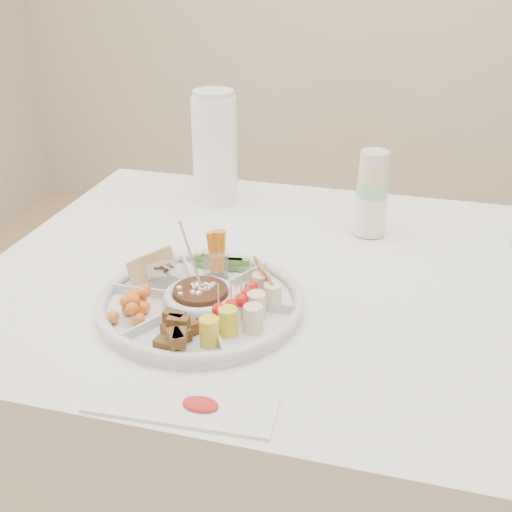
# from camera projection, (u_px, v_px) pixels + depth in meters

# --- Properties ---
(dining_table) EXTENTS (1.52, 1.02, 0.76)m
(dining_table) POSITION_uv_depth(u_px,v_px,m) (338.00, 424.00, 1.48)
(dining_table) COLOR white
(dining_table) RESTS_ON floor
(party_tray) EXTENTS (0.39, 0.39, 0.04)m
(party_tray) POSITION_uv_depth(u_px,v_px,m) (201.00, 299.00, 1.20)
(party_tray) COLOR white
(party_tray) RESTS_ON dining_table
(bean_dip) EXTENTS (0.10, 0.10, 0.04)m
(bean_dip) POSITION_uv_depth(u_px,v_px,m) (201.00, 296.00, 1.20)
(bean_dip) COLOR #4C2A14
(bean_dip) RESTS_ON party_tray
(tortillas) EXTENTS (0.09, 0.09, 0.05)m
(tortillas) POSITION_uv_depth(u_px,v_px,m) (267.00, 280.00, 1.22)
(tortillas) COLOR olive
(tortillas) RESTS_ON party_tray
(carrot_cucumber) EXTENTS (0.11, 0.11, 0.09)m
(carrot_cucumber) POSITION_uv_depth(u_px,v_px,m) (220.00, 249.00, 1.29)
(carrot_cucumber) COLOR orange
(carrot_cucumber) RESTS_ON party_tray
(pita_raisins) EXTENTS (0.10, 0.10, 0.05)m
(pita_raisins) POSITION_uv_depth(u_px,v_px,m) (156.00, 267.00, 1.27)
(pita_raisins) COLOR tan
(pita_raisins) RESTS_ON party_tray
(cherries) EXTENTS (0.11, 0.11, 0.04)m
(cherries) POSITION_uv_depth(u_px,v_px,m) (130.00, 304.00, 1.16)
(cherries) COLOR orange
(cherries) RESTS_ON party_tray
(granola_chunks) EXTENTS (0.10, 0.10, 0.04)m
(granola_chunks) POSITION_uv_depth(u_px,v_px,m) (177.00, 331.00, 1.08)
(granola_chunks) COLOR brown
(granola_chunks) RESTS_ON party_tray
(banana_tomato) EXTENTS (0.11, 0.11, 0.09)m
(banana_tomato) POSITION_uv_depth(u_px,v_px,m) (251.00, 308.00, 1.10)
(banana_tomato) COLOR #EEE187
(banana_tomato) RESTS_ON party_tray
(cup_stack) EXTENTS (0.09, 0.09, 0.20)m
(cup_stack) POSITION_uv_depth(u_px,v_px,m) (372.00, 193.00, 1.46)
(cup_stack) COLOR beige
(cup_stack) RESTS_ON dining_table
(thermos) EXTENTS (0.13, 0.13, 0.30)m
(thermos) POSITION_uv_depth(u_px,v_px,m) (215.00, 147.00, 1.63)
(thermos) COLOR white
(thermos) RESTS_ON dining_table
(placemat) EXTENTS (0.29, 0.11, 0.01)m
(placemat) POSITION_uv_depth(u_px,v_px,m) (182.00, 404.00, 0.96)
(placemat) COLOR white
(placemat) RESTS_ON dining_table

